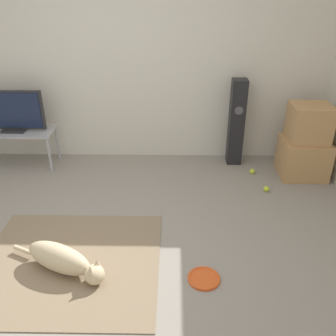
{
  "coord_description": "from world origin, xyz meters",
  "views": [
    {
      "loc": [
        0.62,
        -2.61,
        2.29
      ],
      "look_at": [
        0.56,
        0.84,
        0.45
      ],
      "focal_mm": 40.0,
      "sensor_mm": 36.0,
      "label": 1
    }
  ],
  "objects_px": {
    "floor_speaker": "(236,123)",
    "tv": "(11,112)",
    "tennis_ball_near_speaker": "(266,189)",
    "cardboard_box_lower": "(303,158)",
    "frisbee": "(204,278)",
    "tv_stand": "(16,135)",
    "dog": "(63,260)",
    "tennis_ball_by_boxes": "(252,171)",
    "cardboard_box_upper": "(309,123)"
  },
  "relations": [
    {
      "from": "cardboard_box_upper",
      "to": "tv",
      "type": "xyz_separation_m",
      "value": [
        -3.61,
        0.21,
        0.05
      ]
    },
    {
      "from": "floor_speaker",
      "to": "tennis_ball_near_speaker",
      "type": "relative_size",
      "value": 16.91
    },
    {
      "from": "tv_stand",
      "to": "tv",
      "type": "bearing_deg",
      "value": 90.0
    },
    {
      "from": "tv",
      "to": "tennis_ball_by_boxes",
      "type": "height_order",
      "value": "tv"
    },
    {
      "from": "tv",
      "to": "frisbee",
      "type": "bearing_deg",
      "value": -42.02
    },
    {
      "from": "tennis_ball_near_speaker",
      "to": "cardboard_box_lower",
      "type": "bearing_deg",
      "value": 38.92
    },
    {
      "from": "tennis_ball_by_boxes",
      "to": "cardboard_box_upper",
      "type": "bearing_deg",
      "value": -0.45
    },
    {
      "from": "floor_speaker",
      "to": "tv_stand",
      "type": "relative_size",
      "value": 1.14
    },
    {
      "from": "tennis_ball_near_speaker",
      "to": "tennis_ball_by_boxes",
      "type": "bearing_deg",
      "value": 101.51
    },
    {
      "from": "dog",
      "to": "floor_speaker",
      "type": "height_order",
      "value": "floor_speaker"
    },
    {
      "from": "floor_speaker",
      "to": "tennis_ball_near_speaker",
      "type": "distance_m",
      "value": 0.96
    },
    {
      "from": "floor_speaker",
      "to": "tennis_ball_by_boxes",
      "type": "distance_m",
      "value": 0.65
    },
    {
      "from": "frisbee",
      "to": "tv_stand",
      "type": "bearing_deg",
      "value": 138.02
    },
    {
      "from": "tv",
      "to": "tennis_ball_by_boxes",
      "type": "relative_size",
      "value": 12.34
    },
    {
      "from": "tv_stand",
      "to": "tennis_ball_by_boxes",
      "type": "relative_size",
      "value": 14.85
    },
    {
      "from": "tennis_ball_by_boxes",
      "to": "tennis_ball_near_speaker",
      "type": "distance_m",
      "value": 0.44
    },
    {
      "from": "tv_stand",
      "to": "tennis_ball_by_boxes",
      "type": "xyz_separation_m",
      "value": [
        3.01,
        -0.21,
        -0.38
      ]
    },
    {
      "from": "floor_speaker",
      "to": "tv",
      "type": "relative_size",
      "value": 1.37
    },
    {
      "from": "cardboard_box_upper",
      "to": "floor_speaker",
      "type": "relative_size",
      "value": 0.41
    },
    {
      "from": "frisbee",
      "to": "dog",
      "type": "bearing_deg",
      "value": 176.48
    },
    {
      "from": "cardboard_box_lower",
      "to": "frisbee",
      "type": "bearing_deg",
      "value": -126.17
    },
    {
      "from": "tv",
      "to": "tennis_ball_by_boxes",
      "type": "bearing_deg",
      "value": -3.98
    },
    {
      "from": "cardboard_box_upper",
      "to": "tv",
      "type": "bearing_deg",
      "value": 176.6
    },
    {
      "from": "dog",
      "to": "floor_speaker",
      "type": "xyz_separation_m",
      "value": [
        1.72,
        2.1,
        0.43
      ]
    },
    {
      "from": "frisbee",
      "to": "floor_speaker",
      "type": "bearing_deg",
      "value": 76.05
    },
    {
      "from": "tv",
      "to": "cardboard_box_lower",
      "type": "bearing_deg",
      "value": -3.46
    },
    {
      "from": "tennis_ball_by_boxes",
      "to": "floor_speaker",
      "type": "bearing_deg",
      "value": 121.04
    },
    {
      "from": "floor_speaker",
      "to": "frisbee",
      "type": "bearing_deg",
      "value": -103.95
    },
    {
      "from": "tv_stand",
      "to": "tennis_ball_by_boxes",
      "type": "distance_m",
      "value": 3.04
    },
    {
      "from": "tennis_ball_by_boxes",
      "to": "tennis_ball_near_speaker",
      "type": "bearing_deg",
      "value": -78.49
    },
    {
      "from": "cardboard_box_lower",
      "to": "tv",
      "type": "xyz_separation_m",
      "value": [
        -3.62,
        0.22,
        0.5
      ]
    },
    {
      "from": "frisbee",
      "to": "cardboard_box_lower",
      "type": "relative_size",
      "value": 0.49
    },
    {
      "from": "tennis_ball_near_speaker",
      "to": "tv",
      "type": "bearing_deg",
      "value": 168.39
    },
    {
      "from": "dog",
      "to": "tv_stand",
      "type": "height_order",
      "value": "tv_stand"
    },
    {
      "from": "tennis_ball_by_boxes",
      "to": "tv_stand",
      "type": "bearing_deg",
      "value": 176.07
    },
    {
      "from": "tv",
      "to": "tennis_ball_near_speaker",
      "type": "bearing_deg",
      "value": -11.61
    },
    {
      "from": "frisbee",
      "to": "cardboard_box_lower",
      "type": "height_order",
      "value": "cardboard_box_lower"
    },
    {
      "from": "cardboard_box_lower",
      "to": "floor_speaker",
      "type": "xyz_separation_m",
      "value": [
        -0.8,
        0.34,
        0.33
      ]
    },
    {
      "from": "frisbee",
      "to": "cardboard_box_lower",
      "type": "bearing_deg",
      "value": 53.83
    },
    {
      "from": "frisbee",
      "to": "tv_stand",
      "type": "relative_size",
      "value": 0.28
    },
    {
      "from": "dog",
      "to": "cardboard_box_lower",
      "type": "xyz_separation_m",
      "value": [
        2.52,
        1.76,
        0.1
      ]
    },
    {
      "from": "floor_speaker",
      "to": "tv",
      "type": "height_order",
      "value": "floor_speaker"
    },
    {
      "from": "tv_stand",
      "to": "tennis_ball_near_speaker",
      "type": "relative_size",
      "value": 14.85
    },
    {
      "from": "cardboard_box_lower",
      "to": "tv",
      "type": "bearing_deg",
      "value": 176.54
    },
    {
      "from": "tv_stand",
      "to": "tv",
      "type": "relative_size",
      "value": 1.2
    },
    {
      "from": "tv",
      "to": "tennis_ball_by_boxes",
      "type": "xyz_separation_m",
      "value": [
        3.01,
        -0.21,
        -0.7
      ]
    },
    {
      "from": "frisbee",
      "to": "tv",
      "type": "height_order",
      "value": "tv"
    },
    {
      "from": "frisbee",
      "to": "tv",
      "type": "bearing_deg",
      "value": 137.98
    },
    {
      "from": "frisbee",
      "to": "tennis_ball_by_boxes",
      "type": "bearing_deg",
      "value": 68.24
    },
    {
      "from": "dog",
      "to": "tennis_ball_by_boxes",
      "type": "relative_size",
      "value": 13.51
    }
  ]
}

